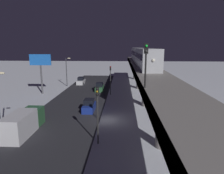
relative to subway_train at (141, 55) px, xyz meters
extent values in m
plane|color=silver|center=(6.57, 18.90, -8.60)|extent=(240.00, 240.00, 0.00)
cube|color=#28282D|center=(12.97, 18.90, -8.60)|extent=(11.00, 90.73, 0.01)
cube|color=gray|center=(0.00, 18.90, -2.18)|extent=(5.00, 90.73, 0.80)
cube|color=#38383D|center=(2.38, 18.90, -2.18)|extent=(0.24, 88.91, 0.80)
cylinder|color=gray|center=(0.00, -18.90, -5.59)|extent=(1.40, 1.40, 6.02)
cylinder|color=gray|center=(0.00, -3.78, -5.59)|extent=(1.40, 1.40, 6.02)
cylinder|color=gray|center=(0.00, 11.34, -5.59)|extent=(1.40, 1.40, 6.02)
cylinder|color=gray|center=(0.00, 26.46, -5.59)|extent=(1.40, 1.40, 6.02)
cube|color=#B7BABF|center=(0.00, 9.30, -0.08)|extent=(2.90, 18.00, 3.40)
cube|color=black|center=(0.00, 9.30, 0.33)|extent=(2.94, 16.20, 0.90)
cube|color=#B7BABF|center=(0.00, -9.30, -0.08)|extent=(2.90, 18.00, 3.40)
cube|color=black|center=(0.00, -9.30, 0.33)|extent=(2.94, 16.20, 0.90)
sphere|color=white|center=(0.00, 18.35, 0.09)|extent=(0.44, 0.44, 0.44)
cylinder|color=black|center=(2.17, 28.18, -0.18)|extent=(0.16, 0.16, 3.20)
cube|color=black|center=(2.17, 28.18, 1.77)|extent=(0.36, 0.28, 0.90)
sphere|color=#19F23F|center=(2.17, 28.34, 2.00)|extent=(0.22, 0.22, 0.22)
sphere|color=#333333|center=(2.17, 28.34, 1.54)|extent=(0.22, 0.22, 0.22)
cube|color=silver|center=(16.17, -9.62, -8.05)|extent=(1.80, 4.65, 1.10)
cube|color=black|center=(16.17, -9.62, -7.07)|extent=(1.58, 2.23, 0.87)
cylinder|color=black|center=(15.31, -8.18, -8.28)|extent=(0.20, 0.64, 0.64)
cylinder|color=black|center=(17.02, -8.18, -8.28)|extent=(0.20, 0.64, 0.64)
cylinder|color=black|center=(15.31, -11.07, -8.28)|extent=(0.20, 0.64, 0.64)
cylinder|color=black|center=(17.02, -11.07, -8.28)|extent=(0.20, 0.64, 0.64)
cube|color=navy|center=(9.77, 14.59, -8.05)|extent=(1.80, 4.19, 1.10)
cube|color=black|center=(9.77, 14.59, -7.07)|extent=(1.58, 2.01, 0.87)
cube|color=#2D6038|center=(9.77, -0.77, -8.05)|extent=(1.80, 4.09, 1.10)
cube|color=black|center=(9.77, -0.77, -7.07)|extent=(1.58, 1.96, 0.87)
cube|color=#2D6038|center=(16.37, 21.03, -7.40)|extent=(2.30, 2.20, 2.40)
cube|color=silver|center=(16.37, 24.83, -7.20)|extent=(2.40, 5.00, 2.80)
cylinder|color=#2D2D2D|center=(6.87, 26.07, -5.85)|extent=(0.16, 0.16, 5.50)
cube|color=black|center=(6.87, 26.07, -2.65)|extent=(0.32, 0.32, 0.90)
sphere|color=black|center=(6.87, 26.25, -2.35)|extent=(0.20, 0.20, 0.20)
sphere|color=yellow|center=(6.87, 26.25, -2.65)|extent=(0.20, 0.20, 0.20)
sphere|color=black|center=(6.87, 26.25, -2.95)|extent=(0.20, 0.20, 0.20)
cylinder|color=#2D2D2D|center=(6.87, 3.28, -5.85)|extent=(0.16, 0.16, 5.50)
cube|color=black|center=(6.87, 3.28, -2.65)|extent=(0.32, 0.32, 0.90)
sphere|color=red|center=(6.87, 3.46, -2.35)|extent=(0.20, 0.20, 0.20)
sphere|color=black|center=(6.87, 3.46, -2.65)|extent=(0.20, 0.20, 0.20)
sphere|color=black|center=(6.87, 3.46, -2.95)|extent=(0.20, 0.20, 0.20)
cylinder|color=#4C4C51|center=(22.42, 3.05, -5.35)|extent=(0.36, 0.36, 6.50)
cube|color=blue|center=(22.42, 3.05, -0.90)|extent=(4.80, 0.30, 2.40)
ellipsoid|color=#F4E5B2|center=(18.47, 23.90, -1.10)|extent=(0.90, 0.44, 0.30)
cylinder|color=#38383D|center=(19.27, -6.10, -4.85)|extent=(0.20, 0.20, 7.50)
ellipsoid|color=#F4E5B2|center=(18.47, -6.10, -1.10)|extent=(0.90, 0.44, 0.30)
camera|label=1|loc=(4.26, 46.32, 1.94)|focal=31.90mm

